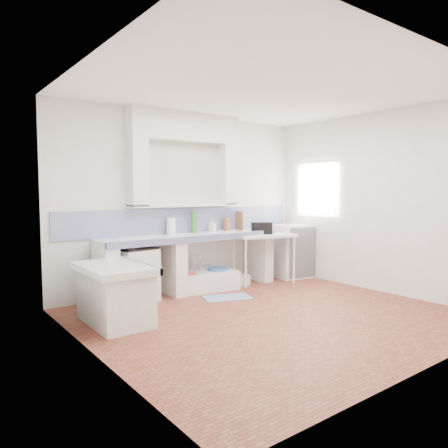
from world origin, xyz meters
TOP-DOWN VIEW (x-y plane):
  - floor at (0.00, 0.00)m, footprint 4.50×4.50m
  - ceiling at (0.00, 0.00)m, footprint 4.50×4.50m
  - wall_back at (0.00, 2.00)m, footprint 4.50×0.00m
  - wall_front at (0.00, -2.00)m, footprint 4.50×0.00m
  - wall_left at (-2.25, 0.00)m, footprint 0.00×4.50m
  - wall_right at (2.25, 0.00)m, footprint 0.00×4.50m
  - alcove_mass at (-0.10, 1.88)m, footprint 1.90×0.25m
  - window_frame at (2.42, 1.20)m, footprint 0.35×0.86m
  - lace_valance at (2.28, 1.20)m, footprint 0.01×0.84m
  - counter_slab at (-0.10, 1.70)m, footprint 3.00×0.60m
  - counter_lip at (-0.10, 1.42)m, footprint 3.00×0.04m
  - counter_pier_left at (-1.50, 1.70)m, footprint 0.20×0.55m
  - counter_pier_mid at (-0.45, 1.70)m, footprint 0.20×0.55m
  - counter_pier_right at (1.30, 1.70)m, footprint 0.20×0.55m
  - peninsula_top at (-1.70, 0.90)m, footprint 0.70×1.10m
  - peninsula_base at (-1.70, 0.90)m, footprint 0.60×1.00m
  - peninsula_lip at (-1.37, 0.90)m, footprint 0.04×1.10m
  - backsplash at (0.00, 1.99)m, footprint 4.27×0.03m
  - stove at (-1.08, 1.67)m, footprint 0.60×0.59m
  - sink at (0.06, 1.69)m, footprint 1.19×0.76m
  - side_table at (1.20, 1.46)m, footprint 1.12×0.80m
  - fridge at (1.96, 1.58)m, footprint 0.71×0.71m
  - bucket_red at (-0.24, 1.63)m, footprint 0.37×0.37m
  - bucket_orange at (0.20, 1.57)m, footprint 0.27×0.27m
  - bucket_blue at (0.35, 1.62)m, footprint 0.37×0.37m
  - basin_white at (0.79, 1.63)m, footprint 0.51×0.51m
  - water_bottle_a at (-0.04, 1.85)m, footprint 0.08×0.08m
  - water_bottle_b at (0.17, 1.82)m, footprint 0.10×0.10m
  - black_bag at (1.17, 1.49)m, footprint 0.37×0.29m
  - green_bottle_a at (0.03, 1.85)m, footprint 0.08×0.08m
  - green_bottle_b at (0.05, 1.85)m, footprint 0.09×0.09m
  - knife_block at (0.71, 1.85)m, footprint 0.12×0.10m
  - cutting_board at (0.98, 1.85)m, footprint 0.06×0.24m
  - paper_towel at (-0.38, 1.85)m, footprint 0.17×0.17m
  - soap_bottle at (0.40, 1.85)m, footprint 0.12×0.12m
  - rug at (0.08, 1.02)m, footprint 0.78×0.60m

SIDE VIEW (x-z plane):
  - floor at x=0.00m, z-range 0.00..0.00m
  - rug at x=0.08m, z-range 0.00..0.01m
  - basin_white at x=0.79m, z-range 0.00..0.15m
  - bucket_orange at x=0.20m, z-range 0.00..0.25m
  - sink at x=0.06m, z-range 0.00..0.27m
  - water_bottle_a at x=-0.04m, z-range 0.00..0.28m
  - bucket_red at x=-0.24m, z-range 0.00..0.31m
  - bucket_blue at x=0.35m, z-range 0.00..0.33m
  - water_bottle_b at x=0.17m, z-range 0.00..0.34m
  - peninsula_base at x=-1.70m, z-range 0.00..0.62m
  - stove at x=-1.08m, z-range 0.00..0.75m
  - counter_pier_left at x=-1.50m, z-range 0.00..0.82m
  - counter_pier_mid at x=-0.45m, z-range 0.00..0.82m
  - counter_pier_right at x=1.30m, z-range 0.00..0.82m
  - side_table at x=1.20m, z-range 0.40..0.44m
  - fridge at x=1.96m, z-range 0.00..0.96m
  - peninsula_top at x=-1.70m, z-range 0.62..0.70m
  - peninsula_lip at x=-1.37m, z-range 0.61..0.71m
  - counter_slab at x=-0.10m, z-range 0.82..0.90m
  - counter_lip at x=-0.10m, z-range 0.81..0.91m
  - black_bag at x=1.17m, z-range 0.84..1.04m
  - soap_bottle at x=0.40m, z-range 0.90..1.11m
  - knife_block at x=0.71m, z-range 0.90..1.12m
  - paper_towel at x=-0.38m, z-range 0.90..1.16m
  - cutting_board at x=0.98m, z-range 0.90..1.23m
  - green_bottle_b at x=0.05m, z-range 0.90..1.26m
  - green_bottle_a at x=0.03m, z-range 0.90..1.26m
  - backsplash at x=0.00m, z-range 0.90..1.30m
  - wall_back at x=0.00m, z-range -0.85..3.65m
  - wall_front at x=0.00m, z-range -0.85..3.65m
  - wall_left at x=-2.25m, z-range -0.85..3.65m
  - wall_right at x=2.25m, z-range -0.85..3.65m
  - window_frame at x=2.42m, z-range 1.07..2.13m
  - lace_valance at x=2.28m, z-range 1.86..2.10m
  - alcove_mass at x=-0.10m, z-range 2.35..2.80m
  - ceiling at x=0.00m, z-range 2.80..2.80m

